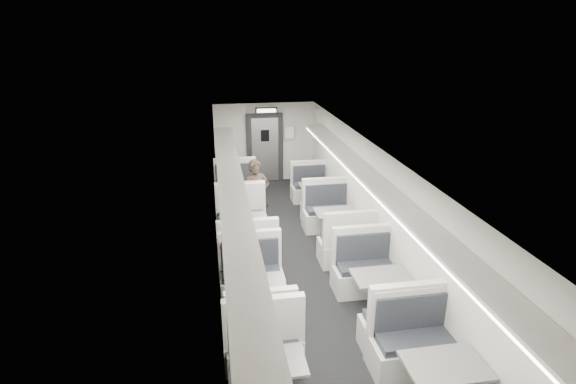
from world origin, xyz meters
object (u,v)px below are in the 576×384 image
object	(u,v)px
booth_right_a	(316,197)
booth_right_c	(380,296)
booth_left_a	(238,200)
booth_left_c	(257,304)
passenger	(256,195)
booth_right_b	(336,227)
exit_sign	(266,110)
booth_left_b	(244,235)
vestibule_door	(265,148)

from	to	relation	value
booth_right_a	booth_right_c	world-z (taller)	booth_right_c
booth_right_a	booth_right_c	distance (m)	4.64
booth_left_a	booth_right_c	world-z (taller)	booth_left_a
booth_left_c	booth_right_c	xyz separation A→B (m)	(2.00, -0.09, -0.00)
booth_left_a	passenger	world-z (taller)	passenger
booth_right_b	exit_sign	distance (m)	4.59
booth_left_c	booth_right_a	distance (m)	4.97
booth_right_a	booth_right_b	xyz separation A→B (m)	(0.00, -1.96, 0.04)
passenger	booth_left_a	bearing A→B (deg)	106.59
booth_left_a	booth_left_c	bearing A→B (deg)	-90.00
booth_right_c	passenger	world-z (taller)	passenger
booth_left_a	booth_left_c	distance (m)	4.54
booth_left_b	booth_right_a	xyz separation A→B (m)	(2.00, 2.05, -0.05)
booth_left_b	exit_sign	xyz separation A→B (m)	(1.00, 4.16, 1.87)
booth_right_b	exit_sign	bearing A→B (deg)	103.82
booth_right_c	vestibule_door	bearing A→B (deg)	97.87
booth_right_c	exit_sign	world-z (taller)	exit_sign
booth_left_b	booth_right_c	size ratio (longest dim) A/B	1.04
booth_right_b	exit_sign	xyz separation A→B (m)	(-1.00, 4.06, 1.88)
booth_left_b	passenger	bearing A→B (deg)	72.32
booth_right_b	vestibule_door	xyz separation A→B (m)	(-1.00, 4.55, 0.64)
booth_right_a	booth_right_b	world-z (taller)	booth_right_b
vestibule_door	booth_right_c	bearing A→B (deg)	-82.13
booth_right_a	vestibule_door	xyz separation A→B (m)	(-1.00, 2.59, 0.68)
booth_right_b	booth_left_a	bearing A→B (deg)	135.67
booth_left_b	booth_left_c	size ratio (longest dim) A/B	1.03
booth_left_c	vestibule_door	distance (m)	7.24
booth_left_b	booth_right_a	world-z (taller)	booth_left_b
vestibule_door	booth_left_b	bearing A→B (deg)	-102.15
vestibule_door	booth_left_a	bearing A→B (deg)	-111.05
booth_left_b	booth_right_b	world-z (taller)	booth_left_b
booth_left_b	exit_sign	size ratio (longest dim) A/B	3.71
booth_left_a	vestibule_door	bearing A→B (deg)	68.95
booth_right_a	passenger	size ratio (longest dim) A/B	1.21
booth_right_a	booth_right_c	size ratio (longest dim) A/B	0.92
booth_left_b	vestibule_door	bearing A→B (deg)	77.85
vestibule_door	exit_sign	size ratio (longest dim) A/B	3.39
booth_left_b	booth_left_c	distance (m)	2.50
booth_left_a	booth_right_b	bearing A→B (deg)	-44.33
booth_right_b	booth_right_c	distance (m)	2.68
exit_sign	vestibule_door	bearing A→B (deg)	90.00
booth_right_b	vestibule_door	distance (m)	4.70
booth_right_c	passenger	size ratio (longest dim) A/B	1.32
booth_left_c	exit_sign	bearing A→B (deg)	81.45
booth_left_c	booth_right_b	distance (m)	3.27
booth_left_b	exit_sign	distance (m)	4.67
booth_left_b	booth_right_c	distance (m)	3.27
booth_left_c	booth_right_a	xyz separation A→B (m)	(2.00, 4.55, -0.04)
booth_left_b	passenger	distance (m)	1.33
booth_right_a	passenger	world-z (taller)	passenger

